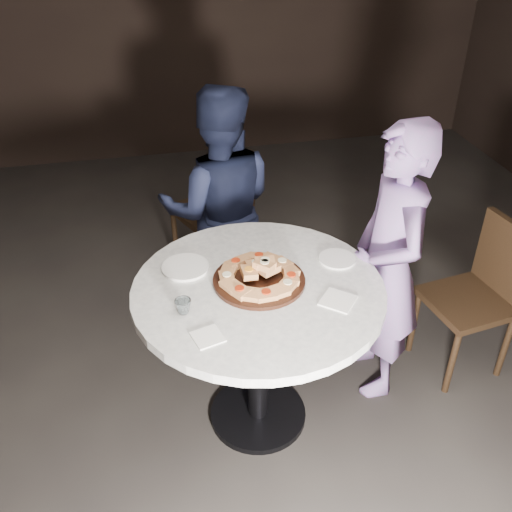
# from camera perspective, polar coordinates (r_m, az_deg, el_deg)

# --- Properties ---
(floor) EXTENTS (7.00, 7.00, 0.00)m
(floor) POSITION_cam_1_polar(r_m,az_deg,el_deg) (3.16, 0.47, -14.94)
(floor) COLOR black
(floor) RESTS_ON ground
(table) EXTENTS (1.21, 1.21, 0.85)m
(table) POSITION_cam_1_polar(r_m,az_deg,el_deg) (2.64, 0.23, -5.81)
(table) COLOR black
(table) RESTS_ON ground
(serving_board) EXTENTS (0.49, 0.49, 0.02)m
(serving_board) POSITION_cam_1_polar(r_m,az_deg,el_deg) (2.56, 0.31, -2.45)
(serving_board) COLOR black
(serving_board) RESTS_ON table
(focaccia_pile) EXTENTS (0.38, 0.37, 0.10)m
(focaccia_pile) POSITION_cam_1_polar(r_m,az_deg,el_deg) (2.54, 0.36, -1.76)
(focaccia_pile) COLOR #B87947
(focaccia_pile) RESTS_ON serving_board
(plate_left) EXTENTS (0.27, 0.27, 0.01)m
(plate_left) POSITION_cam_1_polar(r_m,az_deg,el_deg) (2.67, -7.07, -1.11)
(plate_left) COLOR white
(plate_left) RESTS_ON table
(plate_right) EXTENTS (0.23, 0.23, 0.01)m
(plate_right) POSITION_cam_1_polar(r_m,az_deg,el_deg) (2.74, 8.12, -0.29)
(plate_right) COLOR white
(plate_right) RESTS_ON table
(water_glass) EXTENTS (0.08, 0.08, 0.06)m
(water_glass) POSITION_cam_1_polar(r_m,az_deg,el_deg) (2.39, -7.29, -5.01)
(water_glass) COLOR silver
(water_glass) RESTS_ON table
(napkin_near) EXTENTS (0.14, 0.14, 0.01)m
(napkin_near) POSITION_cam_1_polar(r_m,az_deg,el_deg) (2.28, -4.85, -8.06)
(napkin_near) COLOR white
(napkin_near) RESTS_ON table
(napkin_far) EXTENTS (0.19, 0.19, 0.01)m
(napkin_far) POSITION_cam_1_polar(r_m,az_deg,el_deg) (2.48, 8.20, -4.42)
(napkin_far) COLOR white
(napkin_far) RESTS_ON table
(chair_far) EXTENTS (0.58, 0.59, 0.92)m
(chair_far) POSITION_cam_1_polar(r_m,az_deg,el_deg) (3.83, -3.96, 4.91)
(chair_far) COLOR black
(chair_far) RESTS_ON ground
(chair_right) EXTENTS (0.49, 0.47, 0.89)m
(chair_right) POSITION_cam_1_polar(r_m,az_deg,el_deg) (3.33, 21.77, -3.02)
(chair_right) COLOR black
(chair_right) RESTS_ON ground
(diner_navy) EXTENTS (0.79, 0.65, 1.48)m
(diner_navy) POSITION_cam_1_polar(r_m,az_deg,el_deg) (3.37, -3.68, 4.69)
(diner_navy) COLOR black
(diner_navy) RESTS_ON ground
(diner_teal) EXTENTS (0.38, 0.56, 1.51)m
(diner_teal) POSITION_cam_1_polar(r_m,az_deg,el_deg) (2.91, 13.02, -0.98)
(diner_teal) COLOR #79619C
(diner_teal) RESTS_ON ground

